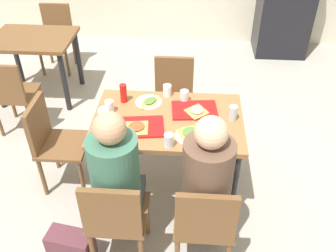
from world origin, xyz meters
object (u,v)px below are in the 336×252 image
(plastic_cup_c, at_px, (110,107))
(handbag, at_px, (72,247))
(plastic_cup_a, at_px, (167,90))
(main_table, at_px, (168,129))
(tray_red_near, at_px, (140,127))
(paper_plate_near_edge, at_px, (190,136))
(foil_bundle, at_px, (104,112))
(plastic_cup_d, at_px, (184,96))
(person_in_brown_jacket, at_px, (207,180))
(plastic_cup_b, at_px, (169,140))
(pizza_slice_b, at_px, (197,110))
(background_chair_far, at_px, (56,33))
(person_in_red, at_px, (117,175))
(chair_near_left, at_px, (116,217))
(chair_near_right, at_px, (204,222))
(pizza_slice_c, at_px, (150,101))
(condiment_bottle, at_px, (123,93))
(chair_left_end, at_px, (53,139))
(tray_red_far, at_px, (195,110))
(pizza_slice_d, at_px, (190,133))
(background_chair_near, at_px, (11,92))
(background_table, at_px, (34,48))
(soda_can, at_px, (233,113))
(pizza_slice_a, at_px, (136,127))
(paper_plate_center, at_px, (149,102))

(plastic_cup_c, height_order, handbag, plastic_cup_c)
(handbag, bearing_deg, plastic_cup_a, 61.25)
(main_table, relative_size, tray_red_near, 3.25)
(paper_plate_near_edge, relative_size, foil_bundle, 2.20)
(plastic_cup_d, bearing_deg, person_in_brown_jacket, -78.78)
(plastic_cup_a, xyz_separation_m, plastic_cup_b, (0.06, -0.66, 0.00))
(pizza_slice_b, bearing_deg, background_chair_far, 131.57)
(person_in_red, bearing_deg, main_table, 65.17)
(chair_near_left, height_order, tray_red_near, chair_near_left)
(pizza_slice_b, bearing_deg, plastic_cup_d, 122.38)
(pizza_slice_b, bearing_deg, chair_near_right, -85.25)
(pizza_slice_b, xyz_separation_m, pizza_slice_c, (-0.38, 0.12, -0.01))
(condiment_bottle, relative_size, handbag, 0.50)
(chair_left_end, relative_size, condiment_bottle, 5.25)
(person_in_brown_jacket, distance_m, tray_red_far, 0.75)
(chair_near_left, bearing_deg, plastic_cup_b, 53.97)
(main_table, distance_m, tray_red_far, 0.26)
(pizza_slice_d, height_order, plastic_cup_b, plastic_cup_b)
(pizza_slice_c, distance_m, condiment_bottle, 0.23)
(tray_red_near, distance_m, paper_plate_near_edge, 0.39)
(chair_left_end, xyz_separation_m, condiment_bottle, (0.59, 0.21, 0.34))
(person_in_red, xyz_separation_m, background_chair_near, (-1.32, 1.32, -0.25))
(person_in_red, bearing_deg, pizza_slice_d, 43.29)
(plastic_cup_b, bearing_deg, tray_red_near, 140.34)
(person_in_brown_jacket, distance_m, paper_plate_near_edge, 0.44)
(chair_left_end, distance_m, plastic_cup_a, 1.04)
(background_table, height_order, background_chair_far, background_chair_far)
(tray_red_far, height_order, paper_plate_near_edge, tray_red_far)
(main_table, bearing_deg, pizza_slice_c, 128.24)
(chair_near_right, distance_m, tray_red_near, 0.85)
(plastic_cup_b, bearing_deg, person_in_brown_jacket, -48.95)
(plastic_cup_b, xyz_separation_m, soda_can, (0.47, 0.35, 0.01))
(person_in_red, height_order, pizza_slice_a, person_in_red)
(paper_plate_center, bearing_deg, condiment_bottle, 180.00)
(plastic_cup_b, relative_size, background_chair_far, 0.12)
(chair_left_end, xyz_separation_m, plastic_cup_c, (0.50, 0.06, 0.31))
(person_in_red, xyz_separation_m, plastic_cup_a, (0.26, 0.96, 0.06))
(pizza_slice_c, relative_size, pizza_slice_d, 0.96)
(background_chair_far, bearing_deg, pizza_slice_c, -53.36)
(plastic_cup_d, xyz_separation_m, condiment_bottle, (-0.50, -0.04, 0.03))
(main_table, bearing_deg, plastic_cup_b, -84.93)
(tray_red_near, xyz_separation_m, pizza_slice_a, (-0.02, -0.02, 0.02))
(tray_red_near, height_order, background_chair_far, background_chair_far)
(pizza_slice_c, xyz_separation_m, handbag, (-0.48, -0.99, -0.63))
(pizza_slice_a, xyz_separation_m, background_table, (-1.39, 1.58, -0.15))
(pizza_slice_d, distance_m, foil_bundle, 0.70)
(tray_red_far, distance_m, condiment_bottle, 0.60)
(pizza_slice_b, xyz_separation_m, background_chair_far, (-1.83, 2.07, -0.29))
(pizza_slice_b, height_order, background_table, pizza_slice_b)
(plastic_cup_a, bearing_deg, background_chair_near, 167.26)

